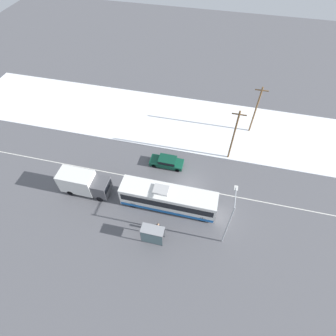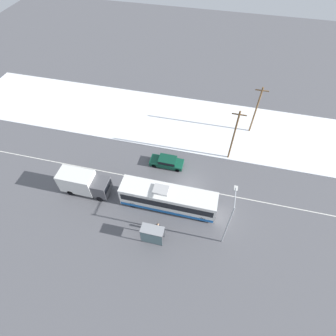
# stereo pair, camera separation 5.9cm
# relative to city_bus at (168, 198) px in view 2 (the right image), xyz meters

# --- Properties ---
(ground_plane) EXTENTS (120.00, 120.00, 0.00)m
(ground_plane) POSITION_rel_city_bus_xyz_m (1.96, 3.23, -1.60)
(ground_plane) COLOR #56565B
(snow_lot) EXTENTS (80.00, 12.76, 0.12)m
(snow_lot) POSITION_rel_city_bus_xyz_m (1.96, 15.70, -1.54)
(snow_lot) COLOR white
(snow_lot) RESTS_ON ground_plane
(lane_marking_center) EXTENTS (60.00, 0.12, 0.00)m
(lane_marking_center) POSITION_rel_city_bus_xyz_m (1.96, 3.23, -1.60)
(lane_marking_center) COLOR silver
(lane_marking_center) RESTS_ON ground_plane
(city_bus) EXTENTS (11.56, 2.57, 3.28)m
(city_bus) POSITION_rel_city_bus_xyz_m (0.00, 0.00, 0.00)
(city_bus) COLOR white
(city_bus) RESTS_ON ground_plane
(box_truck) EXTENTS (6.27, 2.30, 3.24)m
(box_truck) POSITION_rel_city_bus_xyz_m (-10.82, -0.28, 0.16)
(box_truck) COLOR silver
(box_truck) RESTS_ON ground_plane
(sedan_car) EXTENTS (4.61, 1.80, 1.39)m
(sedan_car) POSITION_rel_city_bus_xyz_m (-1.67, 6.35, -0.84)
(sedan_car) COLOR #0F4733
(sedan_car) RESTS_ON ground_plane
(pedestrian_at_stop) EXTENTS (0.61, 0.27, 1.69)m
(pedestrian_at_stop) POSITION_rel_city_bus_xyz_m (-0.33, -3.59, -0.57)
(pedestrian_at_stop) COLOR #23232D
(pedestrian_at_stop) RESTS_ON ground_plane
(bus_shelter) EXTENTS (2.52, 1.20, 2.40)m
(bus_shelter) POSITION_rel_city_bus_xyz_m (-0.65, -4.95, 0.06)
(bus_shelter) COLOR gray
(bus_shelter) RESTS_ON ground_plane
(streetlamp) EXTENTS (0.36, 2.71, 7.46)m
(streetlamp) POSITION_rel_city_bus_xyz_m (6.99, -2.65, 3.12)
(streetlamp) COLOR #9EA3A8
(streetlamp) RESTS_ON ground_plane
(utility_pole_roadside) EXTENTS (1.80, 0.24, 8.34)m
(utility_pole_roadside) POSITION_rel_city_bus_xyz_m (6.53, 9.76, 2.76)
(utility_pole_roadside) COLOR brown
(utility_pole_roadside) RESTS_ON ground_plane
(utility_pole_snowlot) EXTENTS (1.80, 0.24, 7.92)m
(utility_pole_snowlot) POSITION_rel_city_bus_xyz_m (9.27, 16.13, 2.54)
(utility_pole_snowlot) COLOR brown
(utility_pole_snowlot) RESTS_ON ground_plane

